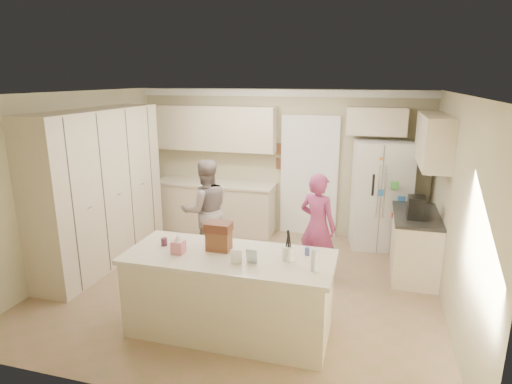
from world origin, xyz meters
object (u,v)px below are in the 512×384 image
(tissue_box, at_px, (178,247))
(teen_boy, at_px, (206,210))
(refrigerator, at_px, (380,195))
(dollhouse_body, at_px, (219,241))
(teen_girl, at_px, (317,226))
(utensil_crock, at_px, (289,253))
(coffee_maker, at_px, (416,207))
(island_base, at_px, (230,295))

(tissue_box, xyz_separation_m, teen_boy, (-0.46, 1.91, -0.20))
(teen_boy, bearing_deg, refrigerator, 172.70)
(refrigerator, relative_size, dollhouse_body, 6.92)
(teen_boy, bearing_deg, dollhouse_body, 83.12)
(teen_boy, height_order, teen_girl, teen_boy)
(utensil_crock, xyz_separation_m, dollhouse_body, (-0.80, 0.05, 0.04))
(refrigerator, xyz_separation_m, teen_girl, (-0.84, -1.46, -0.14))
(teen_boy, distance_m, teen_girl, 1.77)
(refrigerator, bearing_deg, tissue_box, -133.50)
(dollhouse_body, bearing_deg, teen_boy, 116.74)
(coffee_maker, xyz_separation_m, tissue_box, (-2.60, -2.00, -0.07))
(island_base, relative_size, teen_boy, 1.38)
(utensil_crock, relative_size, tissue_box, 1.07)
(utensil_crock, relative_size, dollhouse_body, 0.58)
(coffee_maker, relative_size, teen_boy, 0.19)
(island_base, xyz_separation_m, utensil_crock, (0.65, 0.05, 0.56))
(island_base, height_order, tissue_box, tissue_box)
(utensil_crock, height_order, teen_boy, teen_boy)
(island_base, bearing_deg, tissue_box, -169.70)
(dollhouse_body, relative_size, teen_girl, 0.17)
(coffee_maker, height_order, utensil_crock, coffee_maker)
(utensil_crock, xyz_separation_m, teen_girl, (0.10, 1.58, -0.24))
(tissue_box, bearing_deg, teen_boy, 103.55)
(coffee_maker, bearing_deg, refrigerator, 110.95)
(coffee_maker, height_order, teen_girl, teen_girl)
(coffee_maker, height_order, teen_boy, teen_boy)
(tissue_box, distance_m, dollhouse_body, 0.45)
(refrigerator, xyz_separation_m, utensil_crock, (-0.94, -3.04, 0.10))
(tissue_box, height_order, teen_girl, teen_girl)
(teen_girl, bearing_deg, refrigerator, -96.63)
(teen_boy, relative_size, teen_girl, 1.04)
(refrigerator, height_order, coffee_maker, refrigerator)
(refrigerator, bearing_deg, coffee_maker, -78.68)
(island_base, relative_size, tissue_box, 15.71)
(tissue_box, bearing_deg, island_base, 10.30)
(tissue_box, relative_size, dollhouse_body, 0.54)
(teen_boy, bearing_deg, coffee_maker, 148.15)
(island_base, bearing_deg, utensil_crock, 4.40)
(refrigerator, distance_m, utensil_crock, 3.19)
(utensil_crock, xyz_separation_m, tissue_box, (-1.20, -0.15, -0.00))
(coffee_maker, distance_m, teen_girl, 1.36)
(teen_boy, bearing_deg, utensil_crock, 99.77)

